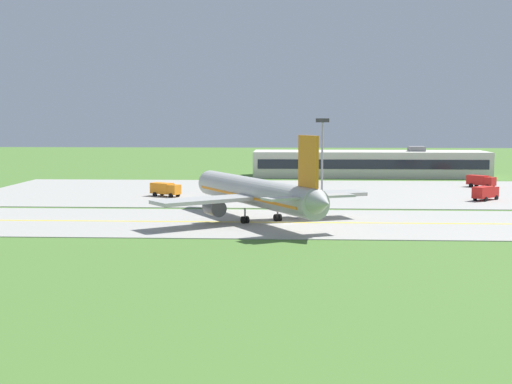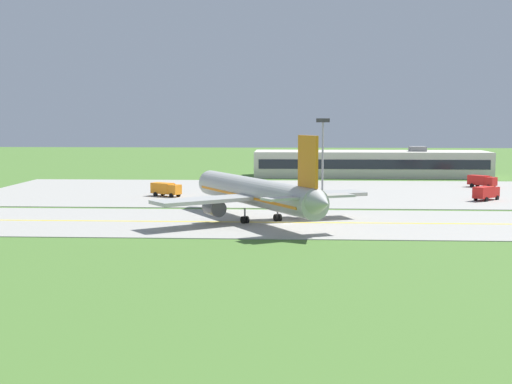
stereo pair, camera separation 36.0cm
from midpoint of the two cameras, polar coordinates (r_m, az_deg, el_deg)
name	(u,v)px [view 2 (the right image)]	position (r m, az deg, el deg)	size (l,w,h in m)	color
ground_plane	(283,223)	(103.19, 2.21, -2.45)	(500.00, 500.00, 0.00)	#47702D
taxiway_strip	(283,223)	(103.18, 2.21, -2.42)	(240.00, 28.00, 0.10)	#9E9B93
apron_pad	(337,192)	(145.10, 6.42, -0.03)	(140.00, 52.00, 0.10)	#9E9B93
taxiway_centreline	(283,222)	(103.17, 2.21, -2.39)	(220.00, 0.60, 0.01)	yellow
airplane_lead	(257,193)	(104.24, 0.16, -0.07)	(30.13, 36.24, 12.70)	#ADADA8
service_truck_baggage	(482,181)	(160.92, 17.35, 0.86)	(5.66, 5.73, 2.60)	red
service_truck_fuel	(166,189)	(137.41, -7.00, 0.26)	(6.21, 4.81, 2.60)	orange
service_truck_catering	(218,185)	(147.02, -2.90, 0.53)	(3.70, 6.71, 2.59)	silver
service_truck_pushback	(486,192)	(136.29, 17.65, -0.03)	(5.64, 5.74, 2.60)	red
terminal_building	(371,164)	(184.52, 9.04, 2.19)	(57.87, 14.06, 7.60)	beige
apron_light_mast	(323,149)	(130.48, 5.33, 3.41)	(2.40, 0.50, 14.70)	gray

